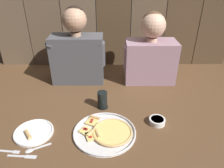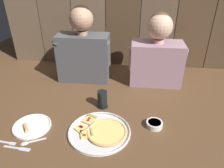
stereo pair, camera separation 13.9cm
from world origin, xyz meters
name	(u,v)px [view 1 (the left image)]	position (x,y,z in m)	size (l,w,h in m)	color
ground_plane	(115,115)	(0.00, 0.00, 0.00)	(3.20, 3.20, 0.00)	brown
pizza_tray	(106,132)	(-0.05, -0.17, 0.01)	(0.37, 0.37, 0.03)	silver
dinner_plate	(34,132)	(-0.48, -0.17, 0.01)	(0.23, 0.23, 0.03)	white
drinking_glass	(102,100)	(-0.09, 0.09, 0.06)	(0.08, 0.08, 0.12)	black
dipping_bowl	(157,121)	(0.26, -0.08, 0.02)	(0.10, 0.10, 0.03)	white
table_fork	(9,151)	(-0.57, -0.31, 0.00)	(0.13, 0.03, 0.01)	silver
table_knife	(22,156)	(-0.49, -0.34, 0.00)	(0.16, 0.03, 0.01)	silver
table_spoon	(34,149)	(-0.44, -0.30, 0.00)	(0.13, 0.08, 0.01)	silver
diner_left	(77,50)	(-0.30, 0.50, 0.28)	(0.45, 0.21, 0.61)	#4C4C51
diner_right	(151,52)	(0.30, 0.50, 0.26)	(0.44, 0.23, 0.57)	gray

